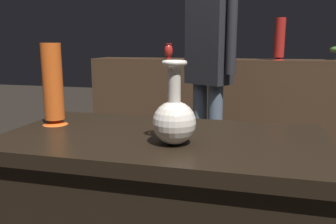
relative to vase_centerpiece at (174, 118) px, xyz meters
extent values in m
cube|color=black|center=(-0.07, 0.10, -0.11)|extent=(1.20, 0.64, 0.05)
cube|color=#422D1E|center=(-0.07, 2.30, -0.41)|extent=(2.60, 0.40, 0.95)
cube|color=#422D1E|center=(-0.07, 2.30, 0.08)|extent=(2.60, 0.40, 0.04)
sphere|color=silver|center=(0.00, 0.00, -0.02)|extent=(0.15, 0.15, 0.15)
cylinder|color=silver|center=(0.00, 0.00, 0.12)|extent=(0.04, 0.04, 0.14)
torus|color=silver|center=(0.00, 0.00, 0.18)|extent=(0.08, 0.08, 0.02)
cone|color=#E55B1E|center=(-0.56, 0.16, -0.08)|extent=(0.10, 0.10, 0.02)
cylinder|color=#E55B1E|center=(-0.56, 0.16, 0.09)|extent=(0.08, 0.08, 0.32)
cone|color=red|center=(0.45, 2.24, 0.11)|extent=(0.11, 0.11, 0.02)
cylinder|color=red|center=(0.45, 2.24, 0.30)|extent=(0.09, 0.09, 0.35)
cone|color=#E55B1E|center=(-0.07, 2.24, 0.11)|extent=(0.07, 0.07, 0.02)
cylinder|color=#E55B1E|center=(-0.07, 2.24, 0.23)|extent=(0.06, 0.06, 0.22)
cylinder|color=red|center=(-0.59, 2.22, 0.11)|extent=(0.05, 0.05, 0.01)
ellipsoid|color=red|center=(-0.59, 2.22, 0.18)|extent=(0.08, 0.08, 0.14)
cylinder|color=red|center=(-0.59, 2.22, 0.25)|extent=(0.07, 0.07, 0.01)
cylinder|color=slate|center=(-0.02, 1.40, -0.47)|extent=(0.11, 0.11, 0.84)
cylinder|color=slate|center=(-0.15, 1.48, -0.47)|extent=(0.11, 0.11, 0.84)
cube|color=#232328|center=(-0.08, 1.44, 0.29)|extent=(0.37, 0.32, 0.67)
cylinder|color=#232328|center=(0.09, 1.34, 0.32)|extent=(0.07, 0.07, 0.57)
cylinder|color=#232328|center=(-0.25, 1.55, 0.32)|extent=(0.07, 0.07, 0.57)
camera|label=1|loc=(0.26, -1.09, 0.25)|focal=36.52mm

